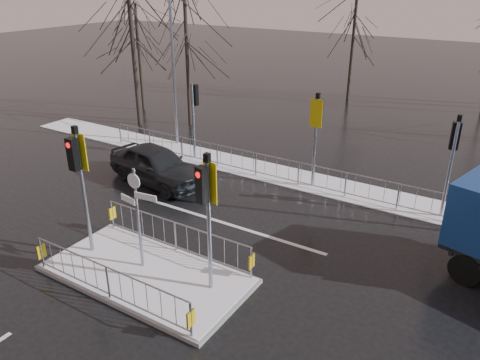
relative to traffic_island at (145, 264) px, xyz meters
The scene contains 11 objects.
ground 0.39m from the traffic_island, 42.90° to the right, with size 120.00×120.00×0.00m, color black.
snow_verge 8.60m from the traffic_island, 89.92° to the left, with size 30.00×2.00×0.04m, color white.
lane_markings 0.52m from the traffic_island, 88.07° to the right, with size 8.00×11.38×0.01m.
traffic_island is the anchor object (origin of this frame).
far_kerb_fixtures 8.11m from the traffic_island, 87.84° to the left, with size 18.00×0.65×3.83m.
car_far_lane 6.66m from the traffic_island, 128.16° to the left, with size 1.85×4.60×1.57m, color black.
tree_near_a 16.23m from the traffic_island, 133.66° to the left, with size 4.75×4.75×8.97m.
tree_near_b 15.57m from the traffic_island, 122.60° to the left, with size 4.00×4.00×7.55m.
tree_near_c 18.84m from the traffic_island, 132.79° to the left, with size 3.50×3.50×6.61m.
tree_far_a 22.52m from the traffic_island, 95.17° to the left, with size 3.75×3.75×7.08m.
street_lamp_left 12.17m from the traffic_island, 124.07° to the left, with size 1.25×0.18×8.20m.
Camera 1 is at (8.22, -8.08, 7.98)m, focal length 35.00 mm.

